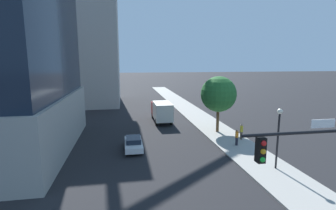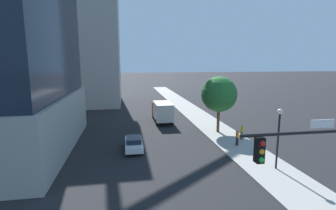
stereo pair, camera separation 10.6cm
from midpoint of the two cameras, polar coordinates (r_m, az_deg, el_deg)
sidewalk at (r=30.72m, az=13.27°, el=-7.39°), size 4.44×120.00×0.15m
construction_building at (r=57.12m, az=-19.02°, el=15.33°), size 24.03×16.67×35.23m
traffic_light_pole at (r=12.80m, az=30.64°, el=-11.68°), size 5.66×0.48×6.52m
street_lamp at (r=22.69m, az=23.57°, el=-5.01°), size 0.44×0.44×5.10m
street_tree at (r=32.18m, az=11.26°, el=2.40°), size 4.46×4.46×7.07m
car_white at (r=26.58m, az=-7.92°, el=-8.57°), size 1.77×4.35×1.33m
box_truck at (r=37.85m, az=-1.51°, el=-1.27°), size 2.44×6.77×3.06m
pedestrian_yellow_shirt at (r=30.36m, az=16.15°, el=-5.75°), size 0.34×0.34×1.81m
pedestrian_orange_shirt at (r=28.15m, az=15.17°, el=-7.02°), size 0.34×0.34×1.74m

